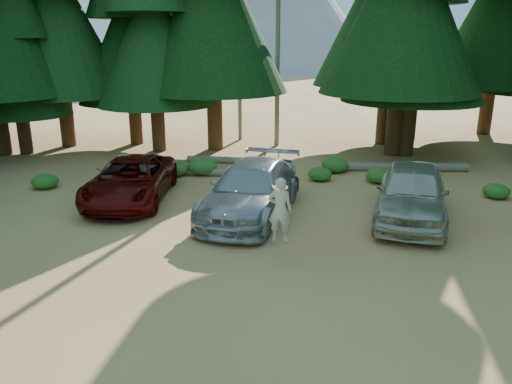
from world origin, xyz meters
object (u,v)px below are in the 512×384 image
red_pickup (130,180)px  silver_minivan_right (412,192)px  silver_minivan_center (251,190)px  log_right (400,167)px  frisbee_player (280,210)px  log_mid (227,160)px  log_left (199,172)px

red_pickup → silver_minivan_right: silver_minivan_right is taller
silver_minivan_center → log_right: size_ratio=1.00×
frisbee_player → log_mid: (-2.09, 10.29, -1.21)m
log_right → red_pickup: bearing=-157.4°
red_pickup → log_right: (10.48, 4.18, -0.56)m
log_left → log_right: 8.59m
red_pickup → silver_minivan_center: silver_minivan_center is taller
log_right → log_left: bearing=-173.6°
silver_minivan_center → log_mid: 7.02m
log_mid → log_right: bearing=-3.6°
red_pickup → silver_minivan_right: bearing=-10.4°
silver_minivan_center → silver_minivan_right: silver_minivan_right is taller
log_mid → red_pickup: bearing=-112.4°
silver_minivan_center → log_right: silver_minivan_center is taller
silver_minivan_center → log_mid: (-1.28, 6.87, -0.68)m
log_mid → log_right: log_right is taller
red_pickup → frisbee_player: size_ratio=3.17×
log_left → log_mid: log_left is taller
silver_minivan_center → log_right: (6.25, 5.59, -0.64)m
red_pickup → log_left: (1.94, 3.35, -0.58)m
log_left → frisbee_player: bearing=-61.1°
frisbee_player → red_pickup: bearing=-29.8°
red_pickup → log_right: size_ratio=0.94×
frisbee_player → silver_minivan_right: bearing=-129.9°
log_left → log_right: size_ratio=0.76×
red_pickup → silver_minivan_center: size_ratio=0.93×
red_pickup → frisbee_player: 7.01m
frisbee_player → log_right: frisbee_player is taller
silver_minivan_center → log_mid: silver_minivan_center is taller
silver_minivan_right → log_mid: size_ratio=1.42×
silver_minivan_center → silver_minivan_right: 5.00m
silver_minivan_right → frisbee_player: bearing=-126.9°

